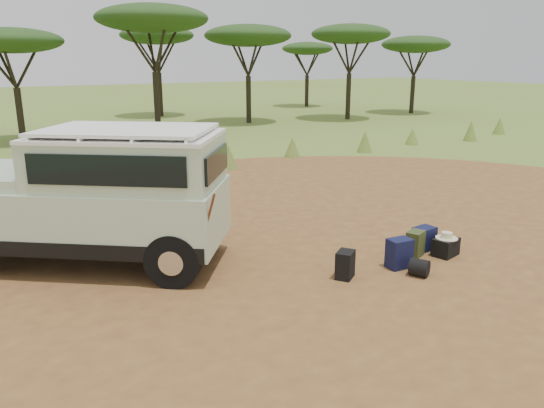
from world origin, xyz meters
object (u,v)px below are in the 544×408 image
backpack_navy (399,254)px  hard_case (446,247)px  walking_staff (203,240)px  backpack_olive (415,244)px  duffel_navy (424,239)px  safari_vehicle (94,199)px  backpack_black (345,265)px

backpack_navy → hard_case: 1.17m
walking_staff → backpack_olive: bearing=-48.4°
backpack_navy → hard_case: size_ratio=1.11×
backpack_navy → duffel_navy: size_ratio=1.17×
backpack_navy → duffel_navy: (1.05, 0.40, -0.04)m
safari_vehicle → backpack_navy: size_ratio=9.60×
safari_vehicle → hard_case: size_ratio=10.68×
backpack_black → backpack_olive: 1.75m
hard_case → backpack_black: bearing=162.7°
duffel_navy → hard_case: duffel_navy is taller
walking_staff → hard_case: walking_staff is taller
walking_staff → hard_case: bearing=-50.6°
backpack_black → backpack_navy: 1.10m
walking_staff → backpack_navy: (3.22, -1.08, -0.52)m
walking_staff → duffel_navy: bearing=-45.4°
walking_staff → backpack_black: 2.39m
backpack_navy → backpack_olive: size_ratio=1.10×
safari_vehicle → duffel_navy: safari_vehicle is taller
backpack_black → duffel_navy: bearing=-27.3°
backpack_black → backpack_navy: (1.09, -0.14, 0.03)m
backpack_olive → backpack_black: bearing=162.0°
walking_staff → backpack_olive: size_ratio=3.35×
safari_vehicle → walking_staff: 2.30m
safari_vehicle → duffel_navy: size_ratio=11.23×
safari_vehicle → backpack_olive: size_ratio=10.52×
walking_staff → duffel_navy: 4.37m
walking_staff → safari_vehicle: bearing=84.5°
backpack_olive → hard_case: backpack_olive is taller
backpack_black → backpack_olive: (1.75, 0.11, 0.01)m
backpack_black → duffel_navy: size_ratio=1.04×
duffel_navy → hard_case: bearing=-80.4°
backpack_olive → backpack_navy: bearing=179.4°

